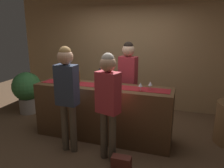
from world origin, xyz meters
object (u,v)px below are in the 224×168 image
object	(u,v)px
bartender	(128,76)
handbag	(121,164)
wine_bottle_clear	(100,79)
potted_plant_tall	(27,90)
wine_glass_near_customer	(140,85)
wine_glass_mid_counter	(109,81)
customer_browsing	(67,88)
wine_glass_far_end	(150,84)
wine_bottle_amber	(78,77)
customer_sipping	(108,97)

from	to	relation	value
bartender	handbag	size ratio (longest dim) A/B	6.19
wine_bottle_clear	handbag	xyz separation A→B (m)	(0.67, -0.89, -1.00)
wine_bottle_clear	potted_plant_tall	bearing A→B (deg)	165.08
wine_glass_near_customer	wine_glass_mid_counter	size ratio (longest dim) A/B	1.00
wine_glass_near_customer	potted_plant_tall	distance (m)	2.96
customer_browsing	wine_glass_near_customer	bearing A→B (deg)	26.18
wine_glass_near_customer	wine_glass_far_end	world-z (taller)	same
handbag	wine_glass_mid_counter	bearing A→B (deg)	119.96
wine_glass_near_customer	potted_plant_tall	bearing A→B (deg)	166.20
wine_bottle_amber	customer_sipping	world-z (taller)	customer_sipping
wine_bottle_amber	wine_bottle_clear	distance (m)	0.45
wine_bottle_clear	wine_glass_mid_counter	size ratio (longest dim) A/B	2.10
wine_glass_mid_counter	handbag	xyz separation A→B (m)	(0.46, -0.80, -0.99)
wine_bottle_clear	customer_sipping	distance (m)	0.78
customer_sipping	potted_plant_tall	distance (m)	2.78
wine_glass_near_customer	bartender	bearing A→B (deg)	119.42
wine_glass_near_customer	wine_glass_mid_counter	distance (m)	0.56
wine_bottle_clear	potted_plant_tall	size ratio (longest dim) A/B	0.31
wine_bottle_amber	customer_sipping	xyz separation A→B (m)	(0.84, -0.71, -0.08)
wine_bottle_clear	wine_glass_near_customer	distance (m)	0.77
wine_bottle_clear	bartender	distance (m)	0.66
customer_sipping	potted_plant_tall	xyz separation A→B (m)	(-2.46, 1.22, -0.46)
wine_glass_mid_counter	customer_sipping	world-z (taller)	customer_sipping
potted_plant_tall	handbag	distance (m)	3.12
potted_plant_tall	handbag	size ratio (longest dim) A/B	3.50
customer_sipping	handbag	distance (m)	0.98
wine_bottle_amber	potted_plant_tall	size ratio (longest dim) A/B	0.31
customer_browsing	wine_bottle_clear	bearing A→B (deg)	65.86
customer_sipping	wine_glass_mid_counter	bearing A→B (deg)	123.97
wine_bottle_clear	wine_glass_mid_counter	bearing A→B (deg)	-22.85
wine_bottle_amber	potted_plant_tall	distance (m)	1.77
wine_glass_mid_counter	handbag	distance (m)	1.35
handbag	customer_browsing	bearing A→B (deg)	165.17
wine_glass_near_customer	handbag	xyz separation A→B (m)	(-0.10, -0.74, -0.99)
wine_bottle_clear	wine_glass_mid_counter	world-z (taller)	wine_bottle_clear
customer_browsing	potted_plant_tall	xyz separation A→B (m)	(-1.76, 1.18, -0.51)
wine_bottle_clear	wine_glass_near_customer	bearing A→B (deg)	-10.70
wine_bottle_amber	wine_bottle_clear	world-z (taller)	same
bartender	customer_browsing	distance (m)	1.35
wine_glass_far_end	bartender	size ratio (longest dim) A/B	0.08
bartender	potted_plant_tall	xyz separation A→B (m)	(-2.44, 0.01, -0.51)
customer_sipping	customer_browsing	distance (m)	0.70
wine_bottle_clear	handbag	distance (m)	1.49
wine_glass_near_customer	bartender	xyz separation A→B (m)	(-0.39, 0.69, -0.02)
wine_glass_far_end	wine_bottle_clear	bearing A→B (deg)	178.24
wine_glass_mid_counter	wine_glass_near_customer	bearing A→B (deg)	-5.95
wine_glass_mid_counter	customer_browsing	xyz separation A→B (m)	(-0.51, -0.54, -0.02)
wine_bottle_clear	wine_glass_far_end	size ratio (longest dim) A/B	2.10
wine_glass_near_customer	potted_plant_tall	xyz separation A→B (m)	(-2.83, 0.69, -0.53)
wine_glass_near_customer	bartender	size ratio (longest dim) A/B	0.08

